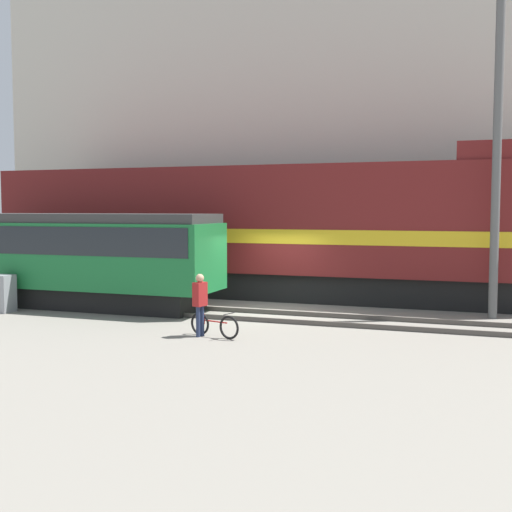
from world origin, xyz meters
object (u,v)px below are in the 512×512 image
at_px(streetcar, 71,254).
at_px(signal_box, 2,293).
at_px(freight_locomotive, 256,229).
at_px(bicycle, 214,325).
at_px(utility_pole_left, 497,158).
at_px(person, 200,299).

xyz_separation_m(streetcar, signal_box, (-1.41, -1.75, -1.20)).
bearing_deg(streetcar, signal_box, -128.75).
distance_m(freight_locomotive, bicycle, 8.13).
height_order(streetcar, signal_box, streetcar).
bearing_deg(streetcar, utility_pole_left, 9.50).
xyz_separation_m(streetcar, utility_pole_left, (13.39, 2.24, 3.00)).
bearing_deg(bicycle, freight_locomotive, 101.58).
bearing_deg(utility_pole_left, bicycle, -141.46).
relative_size(person, signal_box, 1.36).
height_order(freight_locomotive, utility_pole_left, utility_pole_left).
relative_size(streetcar, person, 6.31).
distance_m(person, signal_box, 7.77).
xyz_separation_m(bicycle, person, (-0.38, -0.04, 0.68)).
height_order(freight_locomotive, bicycle, freight_locomotive).
relative_size(bicycle, person, 0.94).
height_order(person, utility_pole_left, utility_pole_left).
relative_size(streetcar, bicycle, 6.73).
distance_m(person, utility_pole_left, 9.79).
bearing_deg(freight_locomotive, utility_pole_left, -14.99).
bearing_deg(utility_pole_left, streetcar, -170.50).
distance_m(bicycle, signal_box, 8.13).
relative_size(streetcar, utility_pole_left, 1.07).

